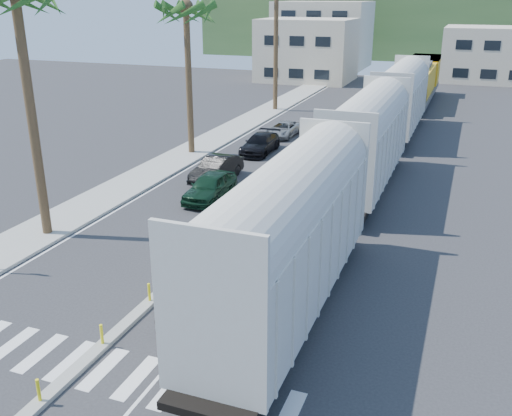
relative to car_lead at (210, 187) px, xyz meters
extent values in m
plane|color=#28282B|center=(2.81, -13.40, -0.77)|extent=(140.00, 140.00, 0.00)
cube|color=gray|center=(-5.69, 11.60, -0.69)|extent=(3.00, 90.00, 0.15)
cube|color=black|center=(7.09, 14.60, -0.74)|extent=(0.12, 100.00, 0.06)
cube|color=black|center=(8.53, 14.60, -0.74)|extent=(0.12, 100.00, 0.06)
cube|color=gray|center=(2.81, 6.60, -0.69)|extent=(0.45, 60.00, 0.15)
cylinder|color=yellow|center=(2.81, -17.40, -0.27)|extent=(0.10, 0.10, 0.70)
cylinder|color=yellow|center=(2.81, -14.40, -0.27)|extent=(0.10, 0.10, 0.70)
cylinder|color=yellow|center=(2.81, -11.40, -0.27)|extent=(0.10, 0.10, 0.70)
cylinder|color=yellow|center=(2.81, -8.40, -0.27)|extent=(0.10, 0.10, 0.70)
cylinder|color=yellow|center=(2.81, -5.40, -0.27)|extent=(0.10, 0.10, 0.70)
cylinder|color=yellow|center=(2.81, -2.40, -0.27)|extent=(0.10, 0.10, 0.70)
cylinder|color=yellow|center=(2.81, 0.60, -0.27)|extent=(0.10, 0.10, 0.70)
cylinder|color=yellow|center=(2.81, 3.60, -0.27)|extent=(0.10, 0.10, 0.70)
cylinder|color=yellow|center=(2.81, 6.60, -0.27)|extent=(0.10, 0.10, 0.70)
cylinder|color=yellow|center=(2.81, 9.60, -0.27)|extent=(0.10, 0.10, 0.70)
cylinder|color=yellow|center=(2.81, 12.60, -0.27)|extent=(0.10, 0.10, 0.70)
cylinder|color=yellow|center=(2.81, 15.60, -0.27)|extent=(0.10, 0.10, 0.70)
cylinder|color=yellow|center=(2.81, 18.60, -0.27)|extent=(0.10, 0.10, 0.70)
cylinder|color=yellow|center=(2.81, 21.60, -0.27)|extent=(0.10, 0.10, 0.70)
cylinder|color=yellow|center=(2.81, 24.60, -0.27)|extent=(0.10, 0.10, 0.70)
cylinder|color=yellow|center=(2.81, 27.60, -0.27)|extent=(0.10, 0.10, 0.70)
cube|color=silver|center=(2.81, -15.40, -0.76)|extent=(14.00, 2.20, 0.01)
cube|color=silver|center=(-3.99, 11.60, -0.76)|extent=(0.12, 90.00, 0.01)
cube|color=silver|center=(5.31, 11.60, -0.76)|extent=(0.12, 90.00, 0.01)
cube|color=beige|center=(7.81, -10.23, 1.93)|extent=(3.00, 12.88, 3.40)
cylinder|color=beige|center=(7.81, -10.23, 3.63)|extent=(2.90, 12.58, 2.90)
cube|color=black|center=(7.81, -10.23, -0.27)|extent=(2.60, 12.88, 1.00)
cube|color=beige|center=(7.81, 4.77, 1.93)|extent=(3.00, 12.88, 3.40)
cylinder|color=beige|center=(7.81, 4.77, 3.63)|extent=(2.90, 12.58, 2.90)
cube|color=black|center=(7.81, 4.77, -0.27)|extent=(2.60, 12.88, 1.00)
cube|color=beige|center=(7.81, 19.77, 1.93)|extent=(3.00, 12.88, 3.40)
cylinder|color=beige|center=(7.81, 19.77, 3.63)|extent=(2.90, 12.58, 2.90)
cube|color=black|center=(7.81, 19.77, -0.27)|extent=(2.60, 12.88, 1.00)
cube|color=#4C4C4F|center=(7.81, 35.77, 0.28)|extent=(3.00, 17.00, 0.50)
cube|color=gold|center=(7.81, 34.77, 1.83)|extent=(2.70, 12.24, 2.60)
cube|color=gold|center=(7.81, 41.55, 2.13)|extent=(3.00, 3.74, 3.20)
cube|color=black|center=(7.81, 35.77, -0.32)|extent=(2.60, 13.60, 0.90)
cylinder|color=brown|center=(-5.19, -7.40, 4.73)|extent=(0.44, 0.44, 11.00)
cylinder|color=brown|center=(-5.49, 8.60, 4.23)|extent=(0.44, 0.44, 10.00)
sphere|color=#224917|center=(-5.49, 8.60, 9.38)|extent=(3.20, 3.20, 3.20)
cylinder|color=brown|center=(-5.19, 26.60, 5.23)|extent=(0.44, 0.44, 12.00)
cube|color=#BEB097|center=(-8.19, 48.60, 3.23)|extent=(12.00, 10.00, 8.00)
cube|color=#BEB097|center=(-10.19, 64.60, 4.23)|extent=(14.00, 12.00, 10.00)
cube|color=#BEB097|center=(14.81, 56.60, 2.73)|extent=(12.00, 10.00, 7.00)
cube|color=#385628|center=(2.81, 86.60, 5.23)|extent=(80.00, 20.00, 12.00)
imported|color=black|center=(0.00, 0.00, 0.00)|extent=(1.87, 4.52, 1.53)
imported|color=black|center=(-1.15, 3.42, -0.02)|extent=(2.33, 4.80, 1.50)
imported|color=black|center=(-0.90, 10.58, -0.07)|extent=(1.99, 4.79, 1.38)
imported|color=#95989A|center=(-0.92, 16.13, -0.17)|extent=(2.31, 4.45, 1.20)
imported|color=#9EA0A5|center=(4.90, -13.03, -0.24)|extent=(1.19, 2.18, 1.05)
imported|color=white|center=(4.80, -13.03, 0.70)|extent=(0.78, 0.60, 1.83)
camera|label=1|loc=(13.14, -27.56, 10.09)|focal=40.00mm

